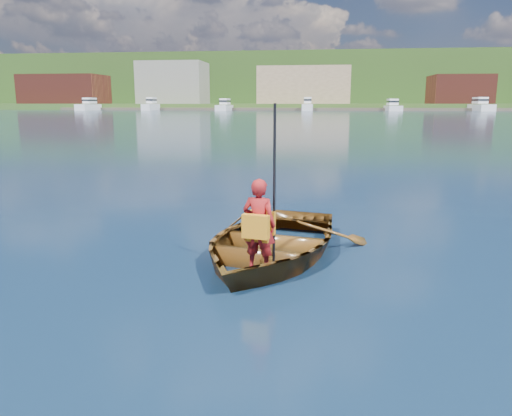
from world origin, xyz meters
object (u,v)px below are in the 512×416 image
Objects in this scene: dock at (307,109)px; marina_yachts at (325,106)px; rowboat at (270,242)px; child_paddler at (259,225)px.

marina_yachts reaches higher than dock.
child_paddler is at bearing -93.21° from rowboat.
dock is at bearing 91.48° from rowboat.
dock is (-3.82, 148.32, 0.18)m from rowboat.
rowboat is 0.03× the size of marina_yachts.
rowboat is at bearing -88.52° from dock.
child_paddler is 0.01× the size of dock.
marina_yachts is (5.26, -4.67, 0.96)m from dock.
rowboat is 1.03m from child_paddler.
marina_yachts is (1.44, 143.65, 1.15)m from rowboat.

